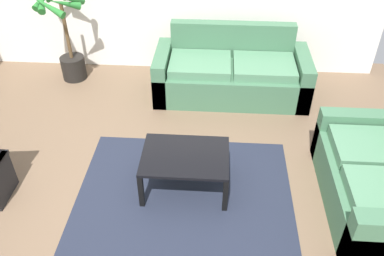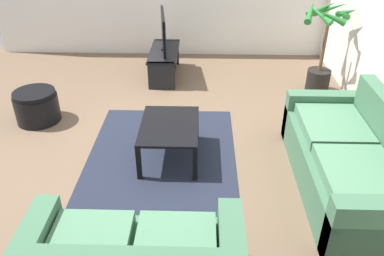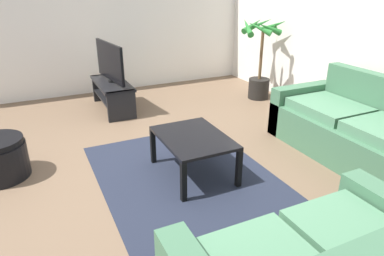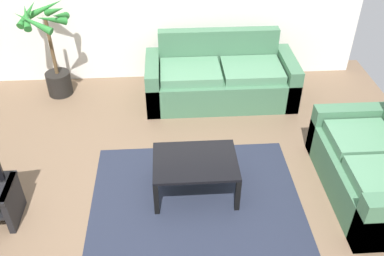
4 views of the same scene
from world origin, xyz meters
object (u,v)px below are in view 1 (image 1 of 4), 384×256
Objects in this scene: couch_loveseat at (379,183)px; potted_palm at (67,39)px; coffee_table at (185,159)px; couch_main at (231,74)px.

potted_palm is (-3.72, 2.24, 0.32)m from couch_loveseat.
coffee_table is (-1.89, 0.12, 0.08)m from couch_loveseat.
couch_loveseat is (1.41, -1.97, -0.00)m from couch_main.
couch_main is 1.29× the size of couch_loveseat.
couch_loveseat is 1.19× the size of potted_palm.
potted_palm is at bearing 149.02° from couch_loveseat.
potted_palm is at bearing 173.52° from couch_main.
coffee_table is at bearing -49.02° from potted_palm.
couch_loveseat is at bearing -30.98° from potted_palm.
couch_main is 2.35m from potted_palm.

